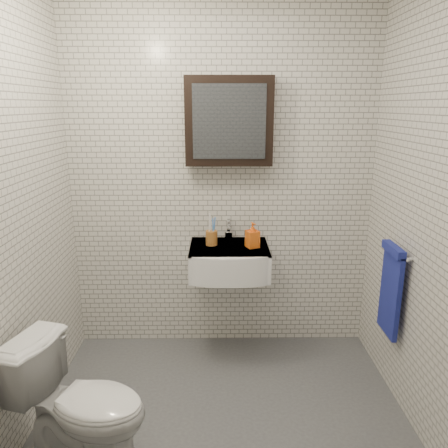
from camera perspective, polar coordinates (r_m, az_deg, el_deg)
name	(u,v)px	position (r m, az deg, el deg)	size (l,w,h in m)	color
ground	(223,426)	(2.80, -0.10, -24.87)	(2.20, 2.00, 0.01)	#4A4B51
room_shell	(223,177)	(2.17, -0.12, 6.21)	(2.22, 2.02, 2.51)	silver
washbasin	(229,261)	(3.06, 0.69, -4.84)	(0.55, 0.50, 0.20)	white
faucet	(229,231)	(3.20, 0.61, -0.91)	(0.06, 0.20, 0.15)	silver
mirror_cabinet	(229,121)	(3.07, 0.65, 13.25)	(0.60, 0.15, 0.60)	black
towel_rail	(391,286)	(2.92, 20.99, -7.61)	(0.09, 0.30, 0.58)	silver
toothbrush_cup	(212,237)	(3.09, -1.64, -1.71)	(0.09, 0.09, 0.23)	#9C6027
soap_bottle	(253,235)	(3.03, 3.75, -1.44)	(0.08, 0.08, 0.18)	#FC4F1A
toilet	(82,405)	(2.49, -18.04, -21.52)	(0.39, 0.68, 0.69)	white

